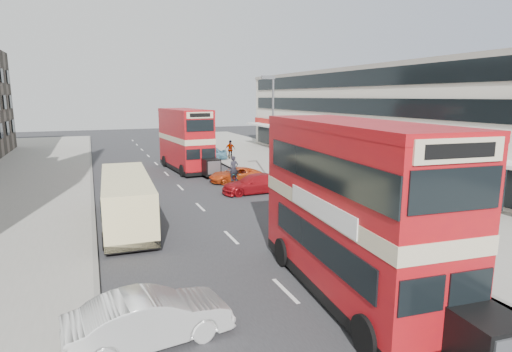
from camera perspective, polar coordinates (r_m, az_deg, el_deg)
name	(u,v)px	position (r m, az deg, el deg)	size (l,w,h in m)	color
ground	(314,319)	(13.50, 7.93, -18.80)	(160.00, 160.00, 0.00)	#28282B
road_surface	(180,187)	(31.43, -10.31, -1.55)	(12.00, 90.00, 0.01)	#28282B
pavement_right	(321,175)	(35.68, 8.91, 0.08)	(12.00, 90.00, 0.15)	gray
kerb_left	(92,193)	(30.85, -21.49, -2.24)	(0.20, 90.00, 0.16)	gray
kerb_right	(257,181)	(33.11, 0.08, -0.62)	(0.20, 90.00, 0.16)	gray
commercial_row	(385,118)	(41.31, 17.29, 7.64)	(9.90, 46.20, 9.30)	beige
street_lamp	(272,122)	(30.83, 2.20, 7.35)	(1.00, 0.20, 8.12)	slate
bus_main	(353,209)	(14.21, 13.16, -4.40)	(3.57, 10.51, 5.68)	black
bus_second	(186,139)	(38.39, -9.62, 4.96)	(3.48, 9.80, 5.36)	black
coach	(127,198)	(22.69, -17.29, -2.95)	(2.70, 9.28, 2.44)	black
car_left_front	(150,318)	(12.28, -14.27, -18.36)	(1.55, 4.43, 1.46)	silver
car_right_a	(254,184)	(29.03, -0.25, -1.07)	(1.86, 4.57, 1.33)	#A01016
car_right_b	(235,175)	(32.78, -2.85, 0.14)	(1.91, 4.15, 1.15)	#D34515
car_right_c	(206,154)	(43.83, -6.88, 3.02)	(1.77, 4.41, 1.50)	teal
pedestrian_near	(326,182)	(28.11, 9.55, -0.84)	(0.66, 0.44, 1.78)	gray
pedestrian_far	(230,149)	(44.36, -3.56, 3.66)	(1.14, 0.48, 1.95)	gray
cyclist	(234,175)	(31.58, -3.03, 0.08)	(0.77, 1.83, 2.24)	gray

